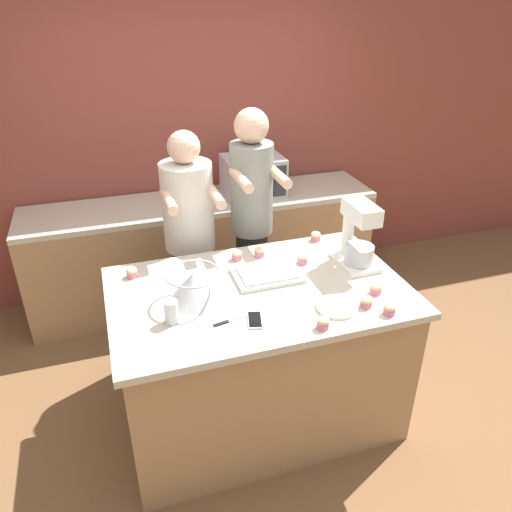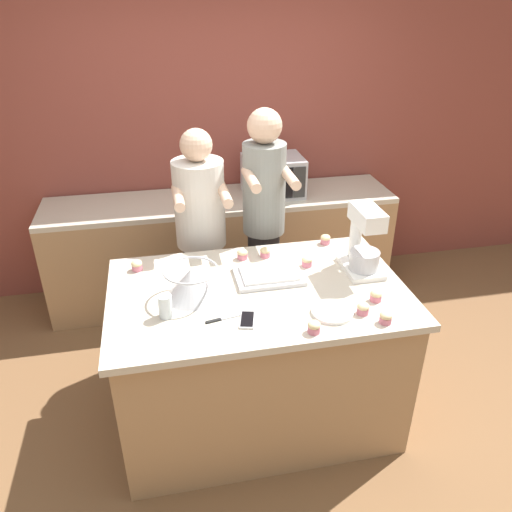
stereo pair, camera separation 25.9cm
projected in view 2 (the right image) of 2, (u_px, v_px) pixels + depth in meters
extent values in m
plane|color=brown|center=(258.00, 412.00, 3.17)|extent=(16.00, 16.00, 0.00)
cube|color=brown|center=(213.00, 130.00, 4.08)|extent=(10.00, 0.06, 2.70)
cube|color=#A87F56|center=(258.00, 358.00, 2.96)|extent=(1.56, 0.95, 0.89)
cube|color=beige|center=(258.00, 292.00, 2.74)|extent=(1.62, 1.01, 0.04)
cube|color=#A87F56|center=(223.00, 249.00, 4.22)|extent=(2.80, 0.60, 0.85)
cube|color=beige|center=(221.00, 200.00, 4.00)|extent=(2.80, 0.60, 0.04)
cylinder|color=#232328|center=(205.00, 295.00, 3.60)|extent=(0.26, 0.26, 0.85)
cylinder|color=silver|center=(199.00, 204.00, 3.26)|extent=(0.33, 0.33, 0.58)
sphere|color=#DBB293|center=(196.00, 145.00, 3.07)|extent=(0.20, 0.20, 0.20)
cylinder|color=#DBB293|center=(178.00, 197.00, 3.03)|extent=(0.06, 0.34, 0.06)
cylinder|color=#DBB293|center=(224.00, 194.00, 3.08)|extent=(0.06, 0.34, 0.06)
cylinder|color=#232328|center=(263.00, 286.00, 3.66)|extent=(0.22, 0.22, 0.90)
cylinder|color=gray|center=(264.00, 189.00, 3.30)|extent=(0.29, 0.29, 0.61)
sphere|color=#DBB293|center=(265.00, 126.00, 3.10)|extent=(0.22, 0.22, 0.22)
cylinder|color=#DBB293|center=(251.00, 179.00, 3.07)|extent=(0.06, 0.34, 0.06)
cylinder|color=#DBB293|center=(289.00, 177.00, 3.11)|extent=(0.06, 0.34, 0.06)
cube|color=white|center=(360.00, 267.00, 2.91)|extent=(0.20, 0.30, 0.03)
cylinder|color=white|center=(355.00, 236.00, 2.94)|extent=(0.07, 0.07, 0.27)
cube|color=white|center=(367.00, 217.00, 2.74)|extent=(0.13, 0.26, 0.10)
cylinder|color=#BCBCC1|center=(364.00, 260.00, 2.85)|extent=(0.17, 0.17, 0.11)
cone|color=#BCBCC1|center=(192.00, 283.00, 2.63)|extent=(0.28, 0.28, 0.17)
torus|color=#BCBCC1|center=(191.00, 270.00, 2.59)|extent=(0.29, 0.29, 0.01)
cube|color=silver|center=(269.00, 276.00, 2.83)|extent=(0.38, 0.27, 0.02)
cube|color=white|center=(269.00, 273.00, 2.82)|extent=(0.31, 0.22, 0.02)
cube|color=#B7B7BC|center=(273.00, 176.00, 4.00)|extent=(0.47, 0.36, 0.31)
cube|color=black|center=(273.00, 184.00, 3.83)|extent=(0.32, 0.01, 0.25)
cube|color=#2D2D2D|center=(300.00, 182.00, 3.87)|extent=(0.09, 0.01, 0.25)
cube|color=silver|center=(247.00, 320.00, 2.47)|extent=(0.10, 0.16, 0.01)
cube|color=black|center=(247.00, 319.00, 2.47)|extent=(0.09, 0.14, 0.00)
cylinder|color=silver|center=(165.00, 306.00, 2.48)|extent=(0.07, 0.07, 0.12)
cylinder|color=white|center=(332.00, 312.00, 2.52)|extent=(0.21, 0.21, 0.02)
cube|color=#BCBCC1|center=(234.00, 316.00, 2.50)|extent=(0.14, 0.04, 0.01)
cube|color=black|center=(213.00, 321.00, 2.47)|extent=(0.08, 0.03, 0.01)
cylinder|color=#D17084|center=(385.00, 320.00, 2.45)|extent=(0.06, 0.06, 0.03)
ellipsoid|color=beige|center=(386.00, 315.00, 2.44)|extent=(0.06, 0.06, 0.04)
cylinder|color=#D17084|center=(325.00, 241.00, 3.20)|extent=(0.06, 0.06, 0.03)
ellipsoid|color=beige|center=(326.00, 238.00, 3.19)|extent=(0.06, 0.06, 0.04)
cylinder|color=#D17084|center=(376.00, 298.00, 2.62)|extent=(0.06, 0.06, 0.03)
ellipsoid|color=beige|center=(376.00, 294.00, 2.61)|extent=(0.06, 0.06, 0.04)
cylinder|color=#D17084|center=(265.00, 254.00, 3.05)|extent=(0.06, 0.06, 0.03)
ellipsoid|color=beige|center=(265.00, 250.00, 3.04)|extent=(0.06, 0.06, 0.04)
cylinder|color=#D17084|center=(137.00, 268.00, 2.90)|extent=(0.06, 0.06, 0.03)
ellipsoid|color=beige|center=(137.00, 264.00, 2.89)|extent=(0.06, 0.06, 0.04)
cylinder|color=#D17084|center=(314.00, 329.00, 2.38)|extent=(0.06, 0.06, 0.03)
ellipsoid|color=beige|center=(314.00, 325.00, 2.37)|extent=(0.06, 0.06, 0.04)
cylinder|color=#D17084|center=(242.00, 256.00, 3.03)|extent=(0.06, 0.06, 0.03)
ellipsoid|color=beige|center=(242.00, 252.00, 3.01)|extent=(0.06, 0.06, 0.04)
cylinder|color=#D17084|center=(307.00, 263.00, 2.95)|extent=(0.06, 0.06, 0.03)
ellipsoid|color=beige|center=(307.00, 260.00, 2.94)|extent=(0.06, 0.06, 0.04)
cylinder|color=#D17084|center=(363.00, 311.00, 2.52)|extent=(0.06, 0.06, 0.03)
ellipsoid|color=beige|center=(363.00, 306.00, 2.51)|extent=(0.06, 0.06, 0.04)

